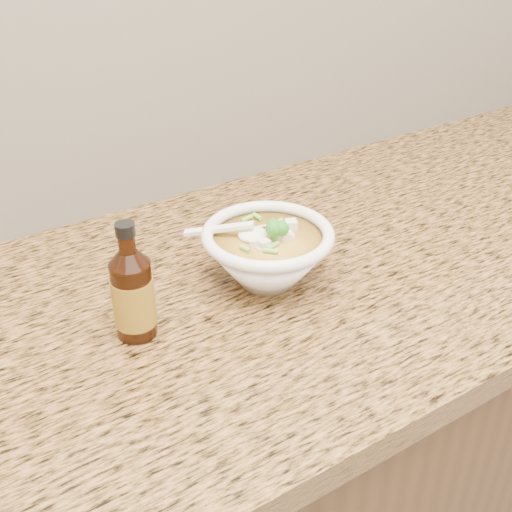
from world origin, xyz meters
TOP-DOWN VIEW (x-y plane):
  - cabinet at (0.00, 1.68)m, footprint 4.00×0.65m
  - counter_slab at (0.00, 1.68)m, footprint 4.00×0.68m
  - soup_bowl at (0.10, 1.66)m, footprint 0.19×0.19m
  - hot_sauce_bottle at (-0.11, 1.64)m, footprint 0.07×0.07m

SIDE VIEW (x-z plane):
  - cabinet at x=0.00m, z-range 0.00..0.86m
  - counter_slab at x=0.00m, z-range 0.86..0.90m
  - soup_bowl at x=0.10m, z-range 0.89..1.00m
  - hot_sauce_bottle at x=-0.11m, z-range 0.88..1.04m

